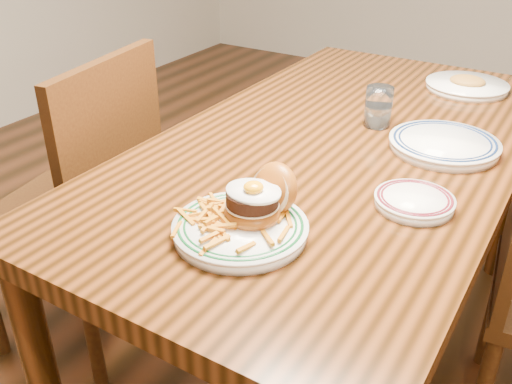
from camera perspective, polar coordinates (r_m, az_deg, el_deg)
The scene contains 8 objects.
floor at distance 1.92m, azimuth 6.94°, elevation -15.71°, with size 6.00×6.00×0.00m, color black.
table at distance 1.53m, azimuth 8.40°, elevation 2.22°, with size 0.85×1.60×0.75m.
chair_left at distance 1.74m, azimuth -16.75°, elevation -1.12°, with size 0.51×0.51×0.95m.
main_plate at distance 1.07m, azimuth -0.98°, elevation -2.52°, with size 0.26×0.27×0.12m.
side_plate at distance 1.21m, azimuth 15.56°, elevation -0.83°, with size 0.16×0.16×0.02m.
rear_plate at distance 1.48m, azimuth 18.29°, elevation 4.61°, with size 0.27×0.27×0.03m.
water_glass at distance 1.57m, azimuth 12.12°, elevation 8.12°, with size 0.07×0.07×0.11m.
far_plate at distance 1.94m, azimuth 20.33°, elevation 9.98°, with size 0.25×0.25×0.05m.
Camera 1 is at (0.52, -1.26, 1.35)m, focal length 40.00 mm.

